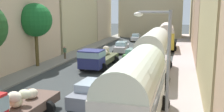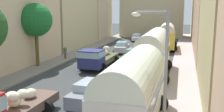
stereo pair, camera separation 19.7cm
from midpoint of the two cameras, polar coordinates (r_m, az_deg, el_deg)
name	(u,v)px [view 2 (the right image)]	position (r m, az deg, el deg)	size (l,w,h in m)	color
ground_plane	(122,60)	(31.82, 2.51, -0.90)	(154.00, 154.00, 0.00)	#383C3C
sidewalk_left	(69,57)	(34.18, -9.40, -0.12)	(2.50, 70.00, 0.14)	gray
sidewalk_right	(184,63)	(30.99, 15.67, -1.45)	(2.50, 70.00, 0.14)	#B0A1A0
building_left_2	(8,24)	(30.68, -21.76, 6.67)	(6.52, 13.18, 9.18)	beige
building_left_3	(68,18)	(42.86, -9.60, 8.26)	(5.33, 14.43, 9.48)	beige
building_left_4	(94,14)	(54.13, -3.91, 9.29)	(5.67, 9.46, 10.37)	beige
building_right_2	(220,4)	(33.92, 22.84, 10.57)	(5.13, 13.07, 13.60)	tan
building_right_3	(211,14)	(46.73, 21.08, 8.66)	(5.47, 11.41, 10.76)	tan
building_right_4	(203,8)	(60.07, 19.44, 9.91)	(4.66, 13.83, 12.63)	beige
distant_church	(153,4)	(59.02, 9.04, 11.23)	(13.54, 6.91, 20.72)	beige
parked_bus_0	(134,88)	(13.55, 5.26, -7.02)	(3.33, 8.06, 3.95)	silver
parked_bus_1	(154,51)	(24.28, 9.43, 1.11)	(3.39, 9.69, 4.25)	silver
parked_bus_2	(167,35)	(41.00, 12.12, 4.53)	(3.53, 8.45, 4.00)	yellow
cargo_truck_1	(97,58)	(27.13, -3.13, -0.37)	(3.21, 7.21, 2.21)	navy
car_0	(122,47)	(37.07, 2.41, 1.96)	(2.32, 4.46, 1.59)	silver
car_1	(137,37)	(50.60, 5.66, 4.10)	(2.23, 4.32, 1.45)	silver
car_2	(90,93)	(17.07, -4.59, -8.13)	(2.36, 4.15, 1.58)	gray
car_3	(133,55)	(30.77, 4.94, 0.17)	(2.39, 3.74, 1.56)	#51924A
car_4	(145,45)	(39.45, 7.35, 2.40)	(2.22, 4.24, 1.61)	gray
pedestrian_0	(65,52)	(32.35, -10.10, 0.86)	(0.38, 0.38, 1.69)	brown
streetlamp_near	(161,64)	(12.16, 11.17, -1.71)	(1.74, 0.28, 6.16)	gray
roadside_tree_2	(36,20)	(28.45, -16.31, 7.57)	(3.51, 3.51, 6.82)	brown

